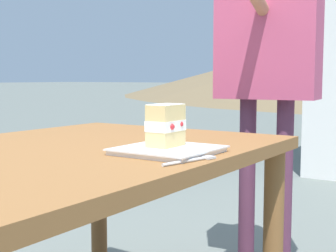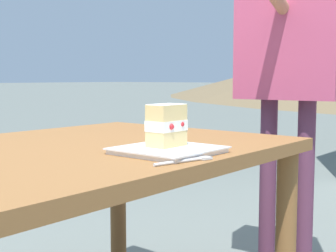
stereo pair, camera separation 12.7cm
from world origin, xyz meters
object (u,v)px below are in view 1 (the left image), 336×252
object	(u,v)px
patio_table	(67,180)
diner_person	(268,39)
dessert_plate	(168,150)
cake_slice	(166,125)
dessert_fork	(193,160)

from	to	relation	value
patio_table	diner_person	distance (m)	1.12
dessert_plate	diner_person	bearing A→B (deg)	-173.76
patio_table	diner_person	bearing A→B (deg)	168.90
cake_slice	dessert_fork	world-z (taller)	cake_slice
dessert_plate	cake_slice	xyz separation A→B (m)	(-0.01, -0.02, 0.06)
patio_table	dessert_fork	xyz separation A→B (m)	(-0.00, 0.42, 0.10)
dessert_fork	diner_person	distance (m)	1.09
patio_table	cake_slice	size ratio (longest dim) A/B	11.27
dessert_plate	dessert_fork	xyz separation A→B (m)	(0.08, 0.12, -0.00)
patio_table	dessert_plate	xyz separation A→B (m)	(-0.08, 0.30, 0.10)
dessert_plate	dessert_fork	distance (m)	0.14
patio_table	cake_slice	distance (m)	0.34
dessert_plate	dessert_fork	bearing A→B (deg)	57.89
dessert_fork	diner_person	bearing A→B (deg)	-167.48
patio_table	dessert_fork	bearing A→B (deg)	90.42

